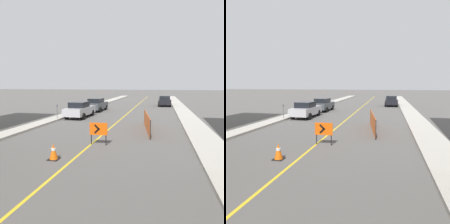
% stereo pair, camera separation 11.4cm
% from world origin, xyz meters
% --- Properties ---
extents(lane_stripe, '(0.12, 74.33, 0.01)m').
position_xyz_m(lane_stripe, '(0.00, 37.17, 0.00)').
color(lane_stripe, gold).
rests_on(lane_stripe, ground_plane).
extents(sidewalk_left, '(1.82, 74.33, 0.15)m').
position_xyz_m(sidewalk_left, '(-6.31, 37.17, 0.08)').
color(sidewalk_left, '#ADA89E').
rests_on(sidewalk_left, ground_plane).
extents(sidewalk_right, '(1.82, 74.33, 0.15)m').
position_xyz_m(sidewalk_right, '(6.31, 37.17, 0.08)').
color(sidewalk_right, '#ADA89E').
rests_on(sidewalk_right, ground_plane).
extents(traffic_cone_fifth, '(0.47, 0.47, 0.73)m').
position_xyz_m(traffic_cone_fifth, '(-0.84, 21.40, 0.36)').
color(traffic_cone_fifth, black).
rests_on(traffic_cone_fifth, ground_plane).
extents(arrow_barricade_primary, '(0.98, 0.12, 1.23)m').
position_xyz_m(arrow_barricade_primary, '(0.44, 24.09, 0.85)').
color(arrow_barricade_primary, '#EF560C').
rests_on(arrow_barricade_primary, ground_plane).
extents(safety_mesh_fence, '(0.83, 5.66, 1.21)m').
position_xyz_m(safety_mesh_fence, '(2.76, 28.59, 0.61)').
color(safety_mesh_fence, '#EF560C').
rests_on(safety_mesh_fence, ground_plane).
extents(parked_car_curb_near, '(1.95, 4.36, 1.59)m').
position_xyz_m(parked_car_curb_near, '(-4.22, 33.34, 0.80)').
color(parked_car_curb_near, '#B7B7BC').
rests_on(parked_car_curb_near, ground_plane).
extents(parked_car_curb_mid, '(1.96, 4.37, 1.59)m').
position_xyz_m(parked_car_curb_mid, '(-4.18, 38.96, 0.80)').
color(parked_car_curb_mid, '#474C51').
rests_on(parked_car_curb_mid, ground_plane).
extents(parked_car_curb_far, '(1.94, 4.33, 1.59)m').
position_xyz_m(parked_car_curb_far, '(4.21, 47.43, 0.80)').
color(parked_car_curb_far, black).
rests_on(parked_car_curb_far, ground_plane).
extents(parking_meter_far_curb, '(0.12, 0.11, 1.34)m').
position_xyz_m(parking_meter_far_curb, '(-5.76, 31.47, 1.10)').
color(parking_meter_far_curb, '#4C4C51').
rests_on(parking_meter_far_curb, sidewalk_left).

